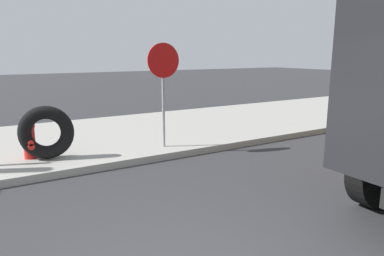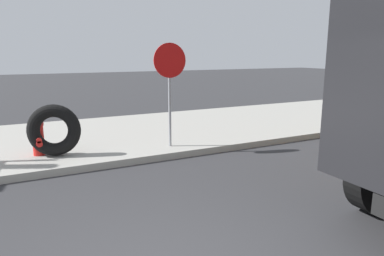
{
  "view_description": "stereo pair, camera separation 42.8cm",
  "coord_description": "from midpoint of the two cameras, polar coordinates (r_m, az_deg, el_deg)",
  "views": [
    {
      "loc": [
        -1.45,
        -2.54,
        2.26
      ],
      "look_at": [
        1.62,
        2.57,
        0.99
      ],
      "focal_mm": 33.18,
      "sensor_mm": 36.0,
      "label": 1
    },
    {
      "loc": [
        -1.08,
        -2.74,
        2.26
      ],
      "look_at": [
        1.62,
        2.57,
        0.99
      ],
      "focal_mm": 33.18,
      "sensor_mm": 36.0,
      "label": 2
    }
  ],
  "objects": [
    {
      "name": "loose_tire",
      "position": [
        7.76,
        -19.84,
        -0.35
      ],
      "size": [
        1.13,
        0.63,
        1.09
      ],
      "primitive_type": "torus",
      "rotation": [
        1.5,
        0.0,
        -0.28
      ],
      "color": "black",
      "rests_on": "sidewalk_curb"
    },
    {
      "name": "stop_sign",
      "position": [
        7.93,
        -2.04,
        8.43
      ],
      "size": [
        0.76,
        0.08,
        2.33
      ],
      "color": "gray",
      "rests_on": "sidewalk_curb"
    },
    {
      "name": "sidewalk_curb",
      "position": [
        9.48,
        -18.55,
        -1.97
      ],
      "size": [
        36.0,
        5.0,
        0.15
      ],
      "primitive_type": "cube",
      "color": "#99968E",
      "rests_on": "ground"
    },
    {
      "name": "fire_hydrant",
      "position": [
        7.96,
        -22.14,
        -1.12
      ],
      "size": [
        0.27,
        0.61,
        0.8
      ],
      "color": "red",
      "rests_on": "sidewalk_curb"
    }
  ]
}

